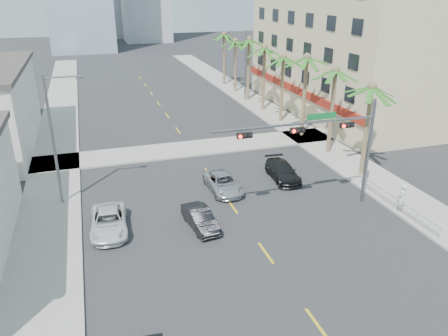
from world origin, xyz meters
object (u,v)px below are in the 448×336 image
car_lane_right (283,171)px  pedestrian (402,198)px  car_lane_left (200,218)px  car_lane_center (223,183)px  car_parked_far (109,222)px  traffic_signal_mast (328,138)px

car_lane_right → pedestrian: size_ratio=2.25×
car_lane_left → car_lane_center: size_ratio=0.83×
car_parked_far → car_lane_right: bearing=20.1°
car_lane_left → car_lane_right: car_lane_right is taller
pedestrian → car_lane_right: bearing=-89.4°
car_lane_right → traffic_signal_mast: bearing=-80.0°
car_parked_far → car_lane_center: car_parked_far is taller
car_parked_far → car_lane_center: (8.48, 3.41, -0.02)m
car_parked_far → car_lane_right: size_ratio=1.04×
traffic_signal_mast → car_lane_left: bearing=-180.0°
car_lane_center → pedestrian: bearing=-35.8°
car_lane_right → car_lane_center: bearing=-169.1°
traffic_signal_mast → car_parked_far: traffic_signal_mast is taller
traffic_signal_mast → car_parked_far: size_ratio=2.36×
car_parked_far → car_lane_left: bearing=-9.1°
pedestrian → traffic_signal_mast: bearing=-60.5°
car_parked_far → car_lane_left: 5.64m
car_lane_left → pedestrian: pedestrian is taller
car_lane_center → car_lane_right: 5.14m
traffic_signal_mast → car_lane_right: bearing=95.8°
car_lane_center → pedestrian: size_ratio=2.26×
traffic_signal_mast → car_lane_left: (-8.61, -0.01, -4.44)m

